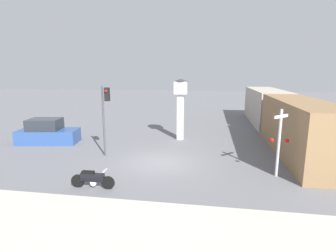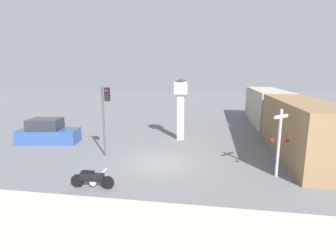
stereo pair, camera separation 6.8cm
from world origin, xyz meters
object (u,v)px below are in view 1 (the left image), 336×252
Objects in this scene: motorcycle at (92,179)px; freight_train at (279,114)px; railroad_crossing_signal at (279,140)px; clock_tower at (181,100)px; parked_car at (48,133)px; traffic_light at (105,109)px.

freight_train is at bearing 47.22° from motorcycle.
freight_train is (10.73, 12.17, 1.27)m from motorcycle.
motorcycle is 9.03m from railroad_crossing_signal.
clock_tower is at bearing 130.21° from railroad_crossing_signal.
clock_tower is at bearing 6.10° from parked_car.
clock_tower is (2.88, 9.37, 2.64)m from motorcycle.
traffic_light reaches higher than parked_car.
motorcycle is 9.44m from parked_car.
traffic_light is 1.28× the size of railroad_crossing_signal.
clock_tower reaches higher than railroad_crossing_signal.
clock_tower is at bearing 71.52° from motorcycle.
traffic_light is 9.82m from railroad_crossing_signal.
traffic_light is at bearing -147.14° from freight_train.
railroad_crossing_signal is (9.60, -1.75, -1.11)m from traffic_light.
parked_car reaches higher than motorcycle.
clock_tower is at bearing 50.48° from traffic_light.
railroad_crossing_signal is 0.76× the size of parked_car.
motorcycle is 10.16m from clock_tower.
traffic_light is at bearing 169.65° from railroad_crossing_signal.
clock_tower is 8.74m from railroad_crossing_signal.
freight_train reaches higher than railroad_crossing_signal.
motorcycle is 0.47× the size of traffic_light.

